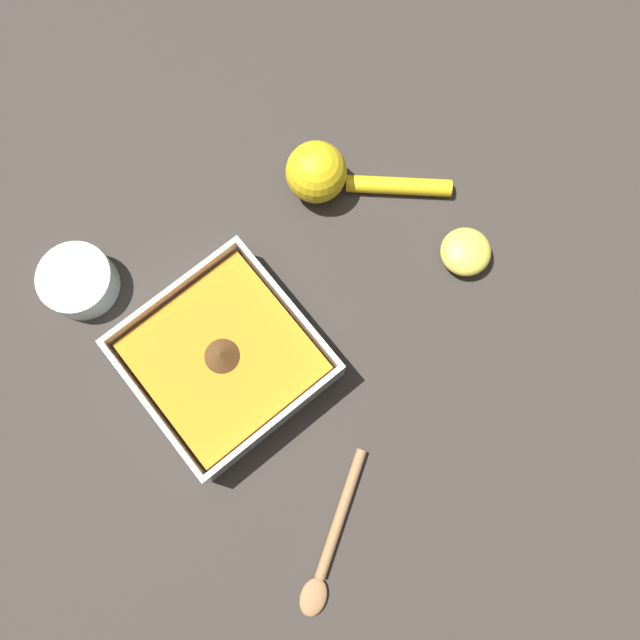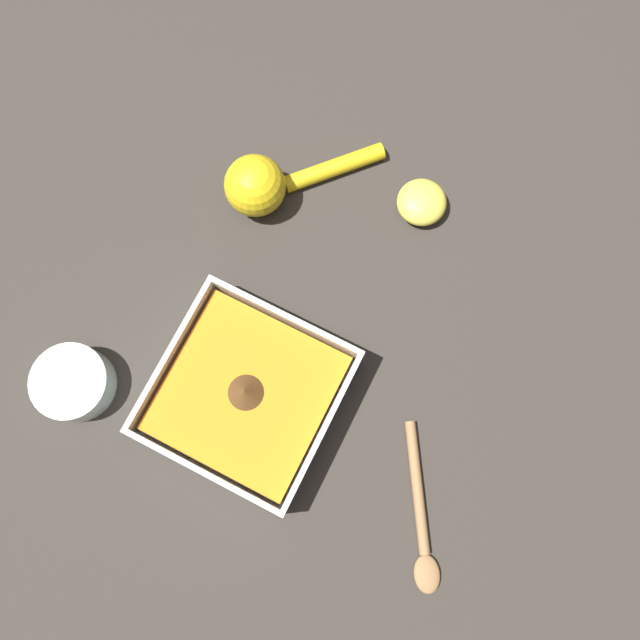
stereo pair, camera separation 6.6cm
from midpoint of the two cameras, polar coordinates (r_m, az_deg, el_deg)
name	(u,v)px [view 2 (the right image)]	position (r m, az deg, el deg)	size (l,w,h in m)	color
ground_plane	(224,405)	(0.73, -11.30, -8.19)	(4.00, 4.00, 0.00)	#332D28
square_dish	(248,394)	(0.70, -9.23, -7.29)	(0.19, 0.19, 0.06)	silver
spice_bowl	(74,383)	(0.77, -23.85, -5.80)	(0.09, 0.09, 0.04)	silver
lemon_squeezer	(265,183)	(0.76, -7.50, 11.80)	(0.17, 0.15, 0.07)	yellow
lemon_half	(422,202)	(0.76, 6.88, 10.16)	(0.06, 0.06, 0.03)	#EFDB4C
wooden_spoon	(421,517)	(0.71, 6.53, -18.00)	(0.17, 0.11, 0.01)	olive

